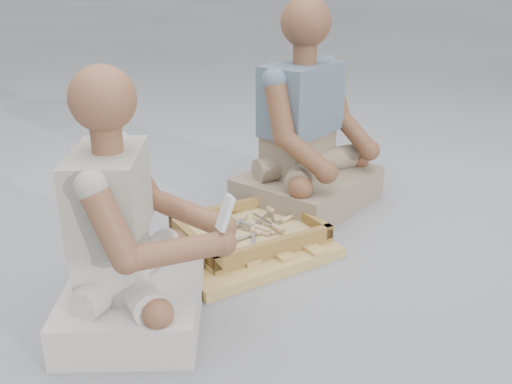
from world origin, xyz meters
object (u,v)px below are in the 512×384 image
object	(u,v)px
craftsman	(128,242)
companion	(307,140)
carved_panel	(251,252)
tool_tray	(249,231)

from	to	relation	value
craftsman	companion	bearing A→B (deg)	144.99
carved_panel	craftsman	xyz separation A→B (m)	(-0.52, -0.31, 0.28)
tool_tray	companion	world-z (taller)	companion
companion	carved_panel	bearing A→B (deg)	12.97
carved_panel	tool_tray	world-z (taller)	tool_tray
tool_tray	craftsman	distance (m)	0.71
carved_panel	tool_tray	size ratio (longest dim) A/B	1.01
craftsman	companion	distance (m)	1.23
craftsman	companion	xyz separation A→B (m)	(0.95, 0.77, 0.04)
tool_tray	companion	bearing A→B (deg)	41.85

